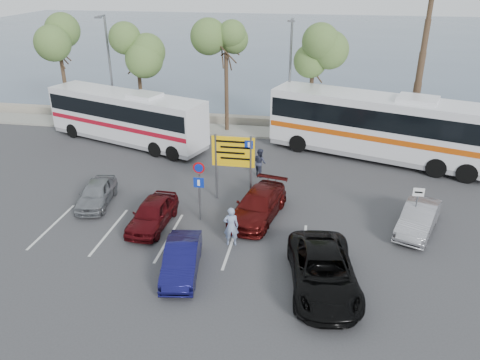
% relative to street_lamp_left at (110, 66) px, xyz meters
% --- Properties ---
extents(ground, '(120.00, 120.00, 0.00)m').
position_rel_street_lamp_left_xyz_m(ground, '(10.00, -13.52, -4.60)').
color(ground, '#37373A').
rests_on(ground, ground).
extents(kerb_strip, '(44.00, 2.40, 0.15)m').
position_rel_street_lamp_left_xyz_m(kerb_strip, '(10.00, 0.48, -4.52)').
color(kerb_strip, gray).
rests_on(kerb_strip, ground).
extents(seawall, '(48.00, 0.80, 0.60)m').
position_rel_street_lamp_left_xyz_m(seawall, '(10.00, 2.48, -4.30)').
color(seawall, gray).
rests_on(seawall, ground).
extents(sea, '(140.00, 140.00, 0.00)m').
position_rel_street_lamp_left_xyz_m(sea, '(10.00, 46.48, -4.59)').
color(sea, '#405266').
rests_on(sea, ground).
extents(tree_far_left, '(3.20, 3.20, 7.60)m').
position_rel_street_lamp_left_xyz_m(tree_far_left, '(-4.00, 0.48, 1.73)').
color(tree_far_left, '#382619').
rests_on(tree_far_left, kerb_strip).
extents(tree_left, '(3.20, 3.20, 7.20)m').
position_rel_street_lamp_left_xyz_m(tree_left, '(2.00, 0.48, 1.41)').
color(tree_left, '#382619').
rests_on(tree_left, kerb_strip).
extents(tree_mid, '(3.20, 3.20, 8.00)m').
position_rel_street_lamp_left_xyz_m(tree_mid, '(8.50, 0.48, 2.06)').
color(tree_mid, '#382619').
rests_on(tree_mid, kerb_strip).
extents(tree_right, '(3.20, 3.20, 7.40)m').
position_rel_street_lamp_left_xyz_m(tree_right, '(14.50, 0.48, 1.57)').
color(tree_right, '#382619').
rests_on(tree_right, kerb_strip).
extents(street_lamp_left, '(0.45, 1.15, 8.01)m').
position_rel_street_lamp_left_xyz_m(street_lamp_left, '(0.00, 0.00, 0.00)').
color(street_lamp_left, slate).
rests_on(street_lamp_left, kerb_strip).
extents(street_lamp_right, '(0.45, 1.15, 8.01)m').
position_rel_street_lamp_left_xyz_m(street_lamp_right, '(13.00, 0.00, 0.00)').
color(street_lamp_right, slate).
rests_on(street_lamp_right, kerb_strip).
extents(direction_sign, '(2.20, 0.12, 3.60)m').
position_rel_street_lamp_left_xyz_m(direction_sign, '(11.00, -10.32, -2.17)').
color(direction_sign, slate).
rests_on(direction_sign, ground).
extents(sign_no_stop, '(0.60, 0.08, 2.35)m').
position_rel_street_lamp_left_xyz_m(sign_no_stop, '(9.40, -11.13, -3.02)').
color(sign_no_stop, slate).
rests_on(sign_no_stop, ground).
extents(sign_parking, '(0.50, 0.07, 2.25)m').
position_rel_street_lamp_left_xyz_m(sign_parking, '(9.80, -12.73, -3.13)').
color(sign_parking, slate).
rests_on(sign_parking, ground).
extents(sign_taxi, '(0.50, 0.07, 2.20)m').
position_rel_street_lamp_left_xyz_m(sign_taxi, '(19.80, -12.03, -3.18)').
color(sign_taxi, slate).
rests_on(sign_taxi, ground).
extents(lane_markings, '(12.02, 4.20, 0.01)m').
position_rel_street_lamp_left_xyz_m(lane_markings, '(8.86, -14.52, -4.60)').
color(lane_markings, silver).
rests_on(lane_markings, ground).
extents(coach_bus_left, '(12.01, 6.38, 3.70)m').
position_rel_street_lamp_left_xyz_m(coach_bus_left, '(2.22, -3.02, -2.88)').
color(coach_bus_left, silver).
rests_on(coach_bus_left, ground).
extents(coach_bus_right, '(13.82, 7.06, 4.24)m').
position_rel_street_lamp_left_xyz_m(coach_bus_right, '(18.88, -3.02, -2.63)').
color(coach_bus_right, silver).
rests_on(coach_bus_right, ground).
extents(car_silver_a, '(1.98, 3.80, 1.23)m').
position_rel_street_lamp_left_xyz_m(car_silver_a, '(4.15, -12.02, -3.98)').
color(car_silver_a, gray).
rests_on(car_silver_a, ground).
extents(car_blue, '(1.87, 3.90, 1.23)m').
position_rel_street_lamp_left_xyz_m(car_blue, '(10.14, -16.99, -3.98)').
color(car_blue, '#0F0F47').
rests_on(car_blue, ground).
extents(car_maroon, '(2.80, 4.93, 1.35)m').
position_rel_street_lamp_left_xyz_m(car_maroon, '(12.54, -12.02, -3.93)').
color(car_maroon, '#4C0D0C').
rests_on(car_maroon, ground).
extents(car_red, '(1.72, 3.91, 1.31)m').
position_rel_street_lamp_left_xyz_m(car_red, '(7.74, -13.65, -3.94)').
color(car_red, '#4C0A0F').
rests_on(car_red, ground).
extents(suv_black, '(3.13, 5.56, 1.47)m').
position_rel_street_lamp_left_xyz_m(suv_black, '(15.71, -17.02, -3.87)').
color(suv_black, black).
rests_on(suv_black, ground).
extents(car_silver_b, '(2.71, 4.18, 1.30)m').
position_rel_street_lamp_left_xyz_m(car_silver_b, '(20.00, -12.02, -3.95)').
color(car_silver_b, gray).
rests_on(car_silver_b, ground).
extents(pedestrian_near, '(0.74, 0.56, 1.83)m').
position_rel_street_lamp_left_xyz_m(pedestrian_near, '(11.69, -14.62, -3.69)').
color(pedestrian_near, '#7D90B6').
rests_on(pedestrian_near, ground).
extents(pedestrian_far, '(1.01, 1.03, 1.67)m').
position_rel_street_lamp_left_xyz_m(pedestrian_far, '(11.96, -7.02, -3.76)').
color(pedestrian_far, '#2F3247').
rests_on(pedestrian_far, ground).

